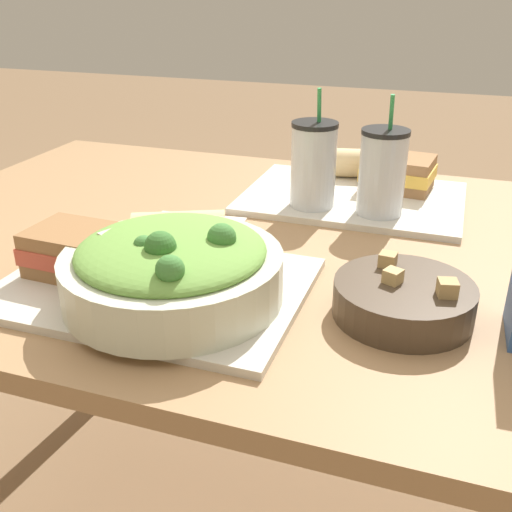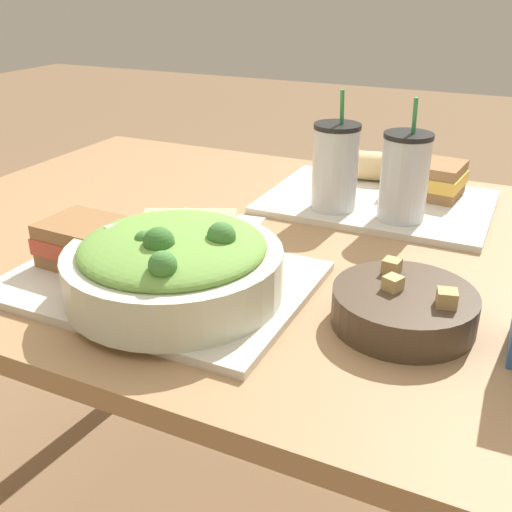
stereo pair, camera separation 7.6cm
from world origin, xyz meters
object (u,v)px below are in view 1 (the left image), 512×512
object	(u,v)px
napkin_folded	(194,227)
drink_cup_dark	(313,167)
drink_cup_red	(382,175)
sandwich_far	(398,173)
sandwich_near	(75,250)
soup_bowl	(404,298)
baguette_near	(181,230)
salad_bowl	(172,267)
baguette_far	(356,163)

from	to	relation	value
napkin_folded	drink_cup_dark	bearing A→B (deg)	39.67
drink_cup_dark	drink_cup_red	bearing A→B (deg)	0.00
sandwich_far	sandwich_near	bearing A→B (deg)	-120.59
soup_bowl	napkin_folded	world-z (taller)	soup_bowl
baguette_near	sandwich_far	world-z (taller)	sandwich_far
salad_bowl	soup_bowl	xyz separation A→B (m)	(0.28, 0.07, -0.03)
salad_bowl	sandwich_near	bearing A→B (deg)	171.19
salad_bowl	drink_cup_dark	distance (m)	0.41
sandwich_near	baguette_near	distance (m)	0.16
sandwich_far	soup_bowl	bearing A→B (deg)	-76.28
sandwich_near	baguette_far	bearing A→B (deg)	65.32
baguette_far	napkin_folded	bearing A→B (deg)	136.30
soup_bowl	drink_cup_dark	size ratio (longest dim) A/B	0.84
drink_cup_dark	soup_bowl	bearing A→B (deg)	-58.37
baguette_far	napkin_folded	xyz separation A→B (m)	(-0.21, -0.34, -0.04)
drink_cup_red	soup_bowl	bearing A→B (deg)	-76.37
soup_bowl	sandwich_near	distance (m)	0.45
sandwich_near	baguette_far	size ratio (longest dim) A/B	0.92
soup_bowl	drink_cup_dark	distance (m)	0.39
salad_bowl	napkin_folded	world-z (taller)	salad_bowl
drink_cup_dark	napkin_folded	size ratio (longest dim) A/B	1.24
salad_bowl	sandwich_far	bearing A→B (deg)	68.12
baguette_far	drink_cup_red	bearing A→B (deg)	-169.39
baguette_far	drink_cup_red	distance (m)	0.21
baguette_near	baguette_far	world-z (taller)	same
soup_bowl	sandwich_near	world-z (taller)	sandwich_near
sandwich_near	drink_cup_red	bearing A→B (deg)	47.55
baguette_near	napkin_folded	size ratio (longest dim) A/B	0.89
sandwich_near	drink_cup_dark	world-z (taller)	drink_cup_dark
soup_bowl	baguette_near	distance (m)	0.35
salad_bowl	napkin_folded	bearing A→B (deg)	109.04
salad_bowl	soup_bowl	size ratio (longest dim) A/B	1.61
soup_bowl	baguette_far	bearing A→B (deg)	106.85
napkin_folded	sandwich_far	bearing A→B (deg)	43.53
baguette_near	sandwich_far	bearing A→B (deg)	-59.40
baguette_near	sandwich_near	bearing A→B (deg)	114.34
sandwich_far	baguette_near	bearing A→B (deg)	-119.05
napkin_folded	soup_bowl	bearing A→B (deg)	-26.20
baguette_near	baguette_far	distance (m)	0.48
sandwich_far	drink_cup_dark	size ratio (longest dim) A/B	0.68
baguette_near	drink_cup_red	bearing A→B (deg)	-71.16
drink_cup_dark	sandwich_far	bearing A→B (deg)	47.83
soup_bowl	sandwich_near	size ratio (longest dim) A/B	1.37
drink_cup_dark	drink_cup_red	world-z (taller)	drink_cup_dark
salad_bowl	baguette_near	bearing A→B (deg)	112.08
salad_bowl	napkin_folded	distance (m)	0.27
soup_bowl	baguette_far	distance (m)	0.54
napkin_folded	salad_bowl	bearing A→B (deg)	-70.96
sandwich_near	drink_cup_dark	xyz separation A→B (m)	(0.25, 0.37, 0.04)
sandwich_near	drink_cup_red	distance (m)	0.52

